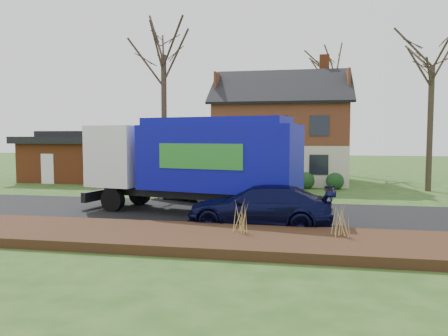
# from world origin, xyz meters

# --- Properties ---
(ground) EXTENTS (120.00, 120.00, 0.00)m
(ground) POSITION_xyz_m (0.00, 0.00, 0.00)
(ground) COLOR #244517
(ground) RESTS_ON ground
(road) EXTENTS (80.00, 7.00, 0.02)m
(road) POSITION_xyz_m (0.00, 0.00, 0.01)
(road) COLOR black
(road) RESTS_ON ground
(mulch_verge) EXTENTS (80.00, 3.50, 0.30)m
(mulch_verge) POSITION_xyz_m (0.00, -5.30, 0.15)
(mulch_verge) COLOR black
(mulch_verge) RESTS_ON ground
(main_house) EXTENTS (12.95, 8.95, 9.26)m
(main_house) POSITION_xyz_m (1.49, 13.91, 4.03)
(main_house) COLOR beige
(main_house) RESTS_ON ground
(ranch_house) EXTENTS (9.80, 8.20, 3.70)m
(ranch_house) POSITION_xyz_m (-12.00, 13.00, 1.81)
(ranch_house) COLOR #984421
(ranch_house) RESTS_ON ground
(garbage_truck) EXTENTS (9.88, 4.39, 4.10)m
(garbage_truck) POSITION_xyz_m (-0.90, -0.16, 2.36)
(garbage_truck) COLOR black
(garbage_truck) RESTS_ON ground
(silver_sedan) EXTENTS (4.89, 3.41, 1.53)m
(silver_sedan) POSITION_xyz_m (-2.05, 3.46, 0.76)
(silver_sedan) COLOR #A0A1A7
(silver_sedan) RESTS_ON ground
(navy_wagon) EXTENTS (5.37, 2.27, 1.55)m
(navy_wagon) POSITION_xyz_m (2.19, -2.66, 0.77)
(navy_wagon) COLOR #0B0D33
(navy_wagon) RESTS_ON ground
(tree_front_west) EXTENTS (4.02, 4.02, 11.95)m
(tree_front_west) POSITION_xyz_m (-5.41, 9.21, 9.85)
(tree_front_west) COLOR #3B2C23
(tree_front_west) RESTS_ON ground
(tree_front_east) EXTENTS (3.86, 3.86, 10.73)m
(tree_front_east) POSITION_xyz_m (11.11, 9.87, 8.72)
(tree_front_east) COLOR #3A2F23
(tree_front_east) RESTS_ON ground
(tree_back) EXTENTS (3.88, 3.88, 12.27)m
(tree_back) POSITION_xyz_m (6.22, 21.25, 10.23)
(tree_back) COLOR #453C29
(tree_back) RESTS_ON ground
(grass_clump_mid) EXTENTS (0.37, 0.30, 1.03)m
(grass_clump_mid) POSITION_xyz_m (1.85, -4.90, 0.81)
(grass_clump_mid) COLOR tan
(grass_clump_mid) RESTS_ON mulch_verge
(grass_clump_east) EXTENTS (0.39, 0.32, 0.97)m
(grass_clump_east) POSITION_xyz_m (4.91, -4.82, 0.78)
(grass_clump_east) COLOR tan
(grass_clump_east) RESTS_ON mulch_verge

